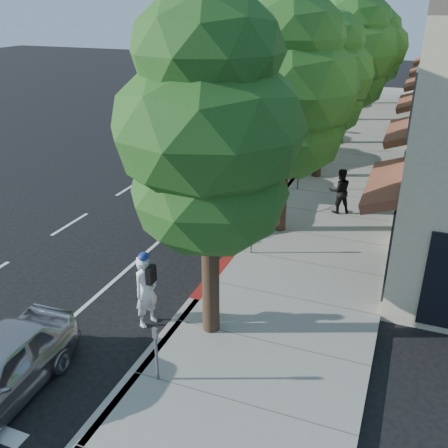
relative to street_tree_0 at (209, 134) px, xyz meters
The scene contains 17 objects.
ground 5.31m from the street_tree_0, 114.23° to the left, with size 120.00×120.00×0.00m, color black.
sidewalk 11.16m from the street_tree_0, 82.03° to the left, with size 4.60×56.00×0.15m, color gray.
curb 11.11m from the street_tree_0, 95.14° to the left, with size 0.30×56.00×0.15m, color #9E998E.
curb_red_segment 5.70m from the street_tree_0, 106.70° to the left, with size 0.32×4.00×0.15m, color maroon.
street_tree_0 is the anchor object (origin of this frame).
street_tree_1 6.00m from the street_tree_0, 90.00° to the left, with size 4.47×4.47×7.63m.
street_tree_2 12.01m from the street_tree_0, 90.00° to the left, with size 4.09×4.09×7.01m.
street_tree_3 18.00m from the street_tree_0, 90.00° to the left, with size 5.03×5.03×7.70m.
street_tree_4 24.00m from the street_tree_0, 90.00° to the left, with size 4.08×4.08×7.53m.
street_tree_5 30.01m from the street_tree_0, 90.00° to the left, with size 5.13×5.13×6.89m.
cyclist 4.24m from the street_tree_0, behind, with size 0.67×0.44×1.83m, color white.
bicycle 6.74m from the street_tree_0, 121.65° to the left, with size 0.65×1.86×0.98m, color navy.
silver_suv 9.02m from the street_tree_0, 112.46° to the left, with size 3.00×6.52×1.81m, color #A2A3A7.
dark_sedan 14.22m from the street_tree_0, 99.28° to the left, with size 1.78×5.11×1.68m, color black.
white_pickup 17.77m from the street_tree_0, 100.33° to the left, with size 2.00×4.92×1.43m, color silver.
dark_suv_far 27.89m from the street_tree_0, 96.24° to the left, with size 1.80×4.46×1.52m, color black.
pedestrian 9.21m from the street_tree_0, 79.00° to the left, with size 0.80×0.63×1.65m, color black.
Camera 1 is at (4.74, -10.98, 7.30)m, focal length 40.00 mm.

